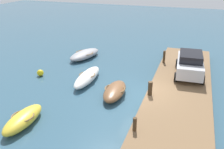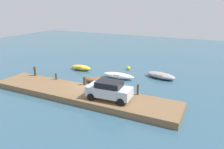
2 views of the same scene
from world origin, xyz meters
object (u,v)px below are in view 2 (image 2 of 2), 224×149
at_px(rowboat_white, 118,76).
at_px(mooring_post_west, 35,71).
at_px(rowboat_grey, 161,75).
at_px(marker_buoy, 128,68).
at_px(rowboat_brown, 98,80).
at_px(mooring_post_east, 138,89).
at_px(dinghy_yellow, 81,67).
at_px(mooring_post_mid_west, 56,76).
at_px(mooring_post_mid_east, 84,81).
at_px(parked_car, 109,90).

height_order(rowboat_white, mooring_post_west, mooring_post_west).
bearing_deg(rowboat_white, mooring_post_west, -151.49).
xyz_separation_m(rowboat_grey, marker_buoy, (-4.91, 1.51, -0.10)).
bearing_deg(rowboat_brown, mooring_post_east, -25.42).
height_order(dinghy_yellow, mooring_post_west, mooring_post_west).
height_order(mooring_post_mid_west, marker_buoy, mooring_post_mid_west).
height_order(rowboat_brown, mooring_post_west, mooring_post_west).
relative_size(rowboat_brown, mooring_post_east, 3.12).
height_order(rowboat_white, mooring_post_mid_east, mooring_post_mid_east).
relative_size(rowboat_brown, dinghy_yellow, 1.05).
bearing_deg(rowboat_grey, mooring_post_mid_west, -130.24).
bearing_deg(mooring_post_west, mooring_post_mid_east, 0.00).
xyz_separation_m(rowboat_brown, rowboat_white, (1.41, 2.64, 0.02)).
height_order(rowboat_brown, rowboat_white, rowboat_white).
height_order(rowboat_white, mooring_post_east, mooring_post_east).
bearing_deg(mooring_post_mid_east, mooring_post_west, 180.00).
bearing_deg(mooring_post_west, mooring_post_east, 0.00).
bearing_deg(mooring_post_mid_west, rowboat_brown, 30.51).
relative_size(rowboat_white, mooring_post_mid_east, 4.54).
relative_size(rowboat_grey, parked_car, 0.99).
distance_m(dinghy_yellow, rowboat_grey, 10.85).
bearing_deg(dinghy_yellow, marker_buoy, 25.75).
relative_size(mooring_post_west, parked_car, 0.27).
distance_m(dinghy_yellow, rowboat_white, 6.20).
bearing_deg(dinghy_yellow, mooring_post_west, -113.46).
bearing_deg(rowboat_brown, rowboat_white, 58.79).
height_order(mooring_post_east, parked_car, parked_car).
height_order(mooring_post_west, mooring_post_mid_east, mooring_post_west).
distance_m(rowboat_brown, rowboat_white, 2.99).
distance_m(rowboat_white, marker_buoy, 3.93).
distance_m(mooring_post_mid_west, parked_car, 8.05).
bearing_deg(marker_buoy, parked_car, -76.53).
xyz_separation_m(dinghy_yellow, mooring_post_west, (-2.44, -5.94, 0.77)).
distance_m(rowboat_white, mooring_post_west, 9.94).
relative_size(mooring_post_west, mooring_post_mid_east, 1.22).
distance_m(mooring_post_west, parked_car, 11.12).
xyz_separation_m(rowboat_grey, mooring_post_east, (-0.35, -7.39, 0.74)).
bearing_deg(marker_buoy, dinghy_yellow, -153.12).
xyz_separation_m(rowboat_white, mooring_post_mid_west, (-5.40, -4.99, 0.57)).
bearing_deg(rowboat_grey, mooring_post_mid_east, -116.86).
height_order(dinghy_yellow, rowboat_white, rowboat_white).
distance_m(rowboat_grey, mooring_post_mid_east, 9.70).
bearing_deg(dinghy_yellow, mooring_post_mid_east, -53.99).
height_order(dinghy_yellow, marker_buoy, dinghy_yellow).
xyz_separation_m(mooring_post_mid_east, parked_car, (3.98, -2.09, 0.43)).
bearing_deg(rowboat_white, rowboat_brown, -119.90).
relative_size(rowboat_white, mooring_post_east, 3.97).
distance_m(rowboat_grey, mooring_post_west, 15.14).
bearing_deg(rowboat_brown, rowboat_grey, 36.80).
relative_size(rowboat_brown, mooring_post_west, 2.93).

